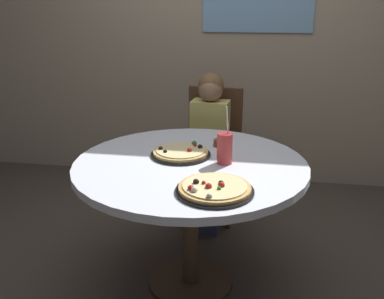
{
  "coord_description": "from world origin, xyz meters",
  "views": [
    {
      "loc": [
        0.35,
        -2.03,
        1.54
      ],
      "look_at": [
        0.0,
        0.05,
        0.8
      ],
      "focal_mm": 39.59,
      "sensor_mm": 36.0,
      "label": 1
    }
  ],
  "objects_px": {
    "dining_table": "(190,179)",
    "soda_cup": "(225,148)",
    "chair_wooden": "(213,145)",
    "pizza_cheese": "(214,189)",
    "pizza_veggie": "(181,153)",
    "sauce_bowl": "(220,143)",
    "diner_child": "(207,159)"
  },
  "relations": [
    {
      "from": "diner_child",
      "to": "pizza_veggie",
      "type": "xyz_separation_m",
      "value": [
        -0.06,
        -0.66,
        0.28
      ]
    },
    {
      "from": "pizza_veggie",
      "to": "sauce_bowl",
      "type": "bearing_deg",
      "value": 44.69
    },
    {
      "from": "diner_child",
      "to": "sauce_bowl",
      "type": "relative_size",
      "value": 15.46
    },
    {
      "from": "pizza_cheese",
      "to": "pizza_veggie",
      "type": "bearing_deg",
      "value": 118.08
    },
    {
      "from": "pizza_veggie",
      "to": "soda_cup",
      "type": "bearing_deg",
      "value": -17.62
    },
    {
      "from": "chair_wooden",
      "to": "soda_cup",
      "type": "bearing_deg",
      "value": -79.57
    },
    {
      "from": "pizza_cheese",
      "to": "soda_cup",
      "type": "height_order",
      "value": "soda_cup"
    },
    {
      "from": "pizza_veggie",
      "to": "dining_table",
      "type": "bearing_deg",
      "value": -51.75
    },
    {
      "from": "diner_child",
      "to": "soda_cup",
      "type": "height_order",
      "value": "diner_child"
    },
    {
      "from": "diner_child",
      "to": "sauce_bowl",
      "type": "height_order",
      "value": "diner_child"
    },
    {
      "from": "diner_child",
      "to": "sauce_bowl",
      "type": "bearing_deg",
      "value": -74.72
    },
    {
      "from": "pizza_cheese",
      "to": "dining_table",
      "type": "bearing_deg",
      "value": 115.26
    },
    {
      "from": "diner_child",
      "to": "pizza_veggie",
      "type": "distance_m",
      "value": 0.72
    },
    {
      "from": "chair_wooden",
      "to": "pizza_cheese",
      "type": "relative_size",
      "value": 2.73
    },
    {
      "from": "pizza_veggie",
      "to": "diner_child",
      "type": "bearing_deg",
      "value": 84.72
    },
    {
      "from": "diner_child",
      "to": "pizza_veggie",
      "type": "relative_size",
      "value": 3.33
    },
    {
      "from": "pizza_veggie",
      "to": "pizza_cheese",
      "type": "xyz_separation_m",
      "value": [
        0.23,
        -0.44,
        0.0
      ]
    },
    {
      "from": "pizza_veggie",
      "to": "pizza_cheese",
      "type": "distance_m",
      "value": 0.5
    },
    {
      "from": "chair_wooden",
      "to": "sauce_bowl",
      "type": "bearing_deg",
      "value": -79.96
    },
    {
      "from": "dining_table",
      "to": "soda_cup",
      "type": "relative_size",
      "value": 3.98
    },
    {
      "from": "dining_table",
      "to": "chair_wooden",
      "type": "bearing_deg",
      "value": 89.55
    },
    {
      "from": "diner_child",
      "to": "sauce_bowl",
      "type": "xyz_separation_m",
      "value": [
        0.13,
        -0.47,
        0.29
      ]
    },
    {
      "from": "dining_table",
      "to": "soda_cup",
      "type": "bearing_deg",
      "value": 2.52
    },
    {
      "from": "dining_table",
      "to": "pizza_cheese",
      "type": "xyz_separation_m",
      "value": [
        0.17,
        -0.35,
        0.11
      ]
    },
    {
      "from": "dining_table",
      "to": "diner_child",
      "type": "height_order",
      "value": "diner_child"
    },
    {
      "from": "dining_table",
      "to": "diner_child",
      "type": "xyz_separation_m",
      "value": [
        -0.01,
        0.75,
        -0.17
      ]
    },
    {
      "from": "chair_wooden",
      "to": "soda_cup",
      "type": "height_order",
      "value": "soda_cup"
    },
    {
      "from": "diner_child",
      "to": "soda_cup",
      "type": "xyz_separation_m",
      "value": [
        0.18,
        -0.74,
        0.35
      ]
    },
    {
      "from": "chair_wooden",
      "to": "soda_cup",
      "type": "xyz_separation_m",
      "value": [
        0.17,
        -0.92,
        0.3
      ]
    },
    {
      "from": "dining_table",
      "to": "pizza_cheese",
      "type": "distance_m",
      "value": 0.41
    },
    {
      "from": "pizza_cheese",
      "to": "soda_cup",
      "type": "distance_m",
      "value": 0.37
    },
    {
      "from": "pizza_cheese",
      "to": "sauce_bowl",
      "type": "bearing_deg",
      "value": 93.92
    }
  ]
}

